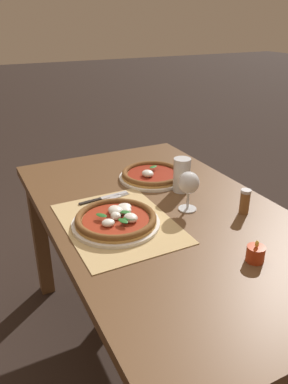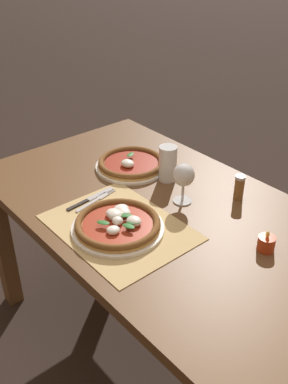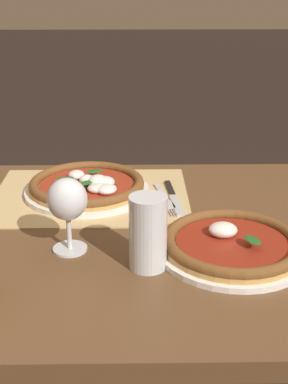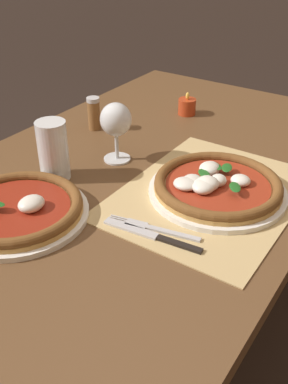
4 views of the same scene
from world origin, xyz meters
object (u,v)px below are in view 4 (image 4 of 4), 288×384
wine_glass (116,122)px  pint_glass (53,152)px  pizza_near (216,186)px  fork (153,228)px  knife (151,235)px  pepper_shaker (94,113)px  pizza_far (17,209)px  votive_candle (187,107)px

wine_glass → pint_glass: wine_glass is taller
pint_glass → pizza_near: bearing=-68.1°
pizza_near → fork: size_ratio=1.57×
pizza_near → knife: (-0.22, 0.04, -0.02)m
pepper_shaker → wine_glass: bearing=-124.6°
pint_glass → fork: size_ratio=0.73×
wine_glass → pizza_far: bearing=176.9°
knife → pepper_shaker: pepper_shaker is taller
wine_glass → fork: (-0.21, -0.24, -0.10)m
pizza_near → pepper_shaker: 0.48m
knife → votive_candle: 0.65m
pizza_near → pizza_far: size_ratio=1.04×
pint_glass → knife: size_ratio=0.67×
pizza_near → wine_glass: 0.30m
wine_glass → pizza_near: bearing=-92.5°
pizza_near → votive_candle: (0.39, 0.29, -0.00)m
pizza_far → fork: 0.29m
wine_glass → knife: bearing=-131.7°
pizza_near → pizza_far: 0.44m
wine_glass → knife: (-0.23, -0.26, -0.10)m
pepper_shaker → fork: bearing=-128.0°
pizza_far → pizza_near: bearing=-44.6°
pizza_near → fork: 0.20m
fork → pepper_shaker: size_ratio=2.06×
wine_glass → pepper_shaker: wine_glass is taller
pizza_near → pepper_shaker: (0.13, 0.46, 0.03)m
pepper_shaker → knife: bearing=-129.0°
votive_candle → wine_glass: bearing=-179.7°
knife → pint_glass: bearing=77.6°
knife → votive_candle: bearing=23.2°
votive_candle → pepper_shaker: bearing=146.0°
wine_glass → votive_candle: size_ratio=2.15×
pizza_far → pepper_shaker: 0.47m
pizza_near → pint_glass: 0.39m
wine_glass → pepper_shaker: size_ratio=1.60×
pepper_shaker → pizza_near: bearing=-105.9°
pizza_near → fork: (-0.19, 0.05, -0.02)m
pizza_far → pepper_shaker: pepper_shaker is taller
pint_glass → pepper_shaker: (0.28, 0.11, -0.02)m
pizza_near → pizza_far: pizza_near is taller
pizza_far → fork: (0.12, -0.26, -0.01)m
pizza_far → knife: size_ratio=1.40×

